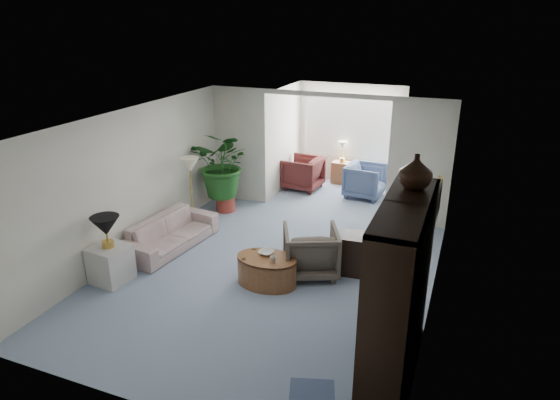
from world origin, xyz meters
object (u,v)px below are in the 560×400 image
at_px(cabinet_urn, 416,171).
at_px(sunroom_chair_maroon, 303,173).
at_px(coffee_table, 267,271).
at_px(end_table, 111,264).
at_px(sunroom_table, 341,172).
at_px(entertainment_cabinet, 399,292).
at_px(sofa, 171,233).
at_px(wingback_chair, 311,251).
at_px(framed_picture, 438,200).
at_px(coffee_bowl, 266,253).
at_px(sunroom_chair_blue, 365,181).
at_px(coffee_cup, 273,259).
at_px(side_table_dark, 358,254).
at_px(plant_pot, 226,203).
at_px(floor_lamp, 190,165).
at_px(table_lamp, 105,226).

xyz_separation_m(cabinet_urn, sunroom_chair_maroon, (-3.09, 5.17, -1.91)).
bearing_deg(coffee_table, end_table, -160.42).
height_order(coffee_table, sunroom_table, sunroom_table).
bearing_deg(entertainment_cabinet, sofa, 156.86).
bearing_deg(wingback_chair, end_table, 1.68).
distance_m(framed_picture, cabinet_urn, 1.06).
relative_size(end_table, coffee_bowl, 2.60).
distance_m(coffee_table, sunroom_chair_blue, 4.43).
distance_m(sofa, coffee_cup, 2.34).
xyz_separation_m(sofa, coffee_table, (2.09, -0.54, -0.05)).
height_order(side_table_dark, cabinet_urn, cabinet_urn).
xyz_separation_m(end_table, coffee_bowl, (2.24, 0.91, 0.19)).
xyz_separation_m(coffee_cup, sunroom_chair_blue, (0.39, 4.50, -0.12)).
relative_size(framed_picture, entertainment_cabinet, 0.24).
relative_size(side_table_dark, plant_pot, 1.62).
bearing_deg(framed_picture, cabinet_urn, -105.16).
bearing_deg(framed_picture, sunroom_chair_maroon, 127.60).
height_order(framed_picture, coffee_table, framed_picture).
distance_m(sofa, plant_pot, 1.93).
distance_m(sofa, coffee_bowl, 2.09).
distance_m(coffee_bowl, sunroom_table, 5.05).
bearing_deg(entertainment_cabinet, sunroom_chair_maroon, 118.64).
relative_size(coffee_table, wingback_chair, 1.10).
height_order(cabinet_urn, sunroom_chair_maroon, cabinet_urn).
height_order(coffee_cup, entertainment_cabinet, entertainment_cabinet).
distance_m(end_table, sunroom_table, 6.31).
relative_size(floor_lamp, coffee_table, 0.38).
bearing_deg(side_table_dark, table_lamp, -154.46).
xyz_separation_m(wingback_chair, cabinet_urn, (1.62, -1.33, 1.91)).
bearing_deg(sunroom_table, side_table_dark, -71.57).
height_order(wingback_chair, sunroom_table, wingback_chair).
xyz_separation_m(end_table, wingback_chair, (2.81, 1.38, 0.10)).
bearing_deg(sunroom_chair_blue, table_lamp, 156.16).
relative_size(table_lamp, sunroom_chair_blue, 0.53).
xyz_separation_m(sunroom_chair_blue, sunroom_chair_maroon, (-1.50, 0.00, 0.01)).
distance_m(floor_lamp, entertainment_cabinet, 5.19).
xyz_separation_m(framed_picture, sunroom_table, (-2.57, 5.07, -1.43)).
bearing_deg(coffee_cup, plant_pot, 130.08).
bearing_deg(coffee_table, sofa, 165.58).
distance_m(coffee_cup, sunroom_chair_maroon, 4.63).
bearing_deg(coffee_cup, end_table, -163.68).
xyz_separation_m(end_table, coffee_table, (2.29, 0.81, -0.07)).
relative_size(wingback_chair, sunroom_table, 1.60).
bearing_deg(entertainment_cabinet, floor_lamp, 147.46).
bearing_deg(framed_picture, side_table_dark, 145.68).
relative_size(framed_picture, cabinet_urn, 1.28).
xyz_separation_m(end_table, sunroom_table, (2.08, 5.96, -0.02)).
distance_m(framed_picture, end_table, 4.94).
bearing_deg(coffee_table, side_table_dark, 35.23).
relative_size(coffee_bowl, sunroom_chair_maroon, 0.26).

